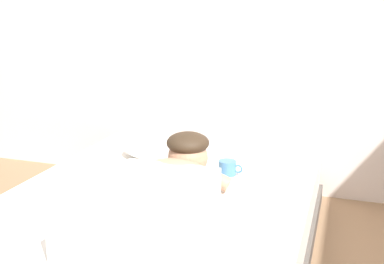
% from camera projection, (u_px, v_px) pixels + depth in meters
% --- Properties ---
extents(bed, '(1.39, 2.06, 0.33)m').
position_uv_depth(bed, '(149.00, 236.00, 2.13)').
color(bed, '#4C4742').
rests_on(bed, ground).
extents(pillow, '(0.52, 0.32, 0.11)m').
position_uv_depth(pillow, '(167.00, 150.00, 2.66)').
color(pillow, white).
rests_on(pillow, bed).
extents(person_lying, '(0.43, 0.92, 0.27)m').
position_uv_depth(person_lying, '(159.00, 194.00, 1.90)').
color(person_lying, white).
rests_on(person_lying, bed).
extents(coffee_cup, '(0.12, 0.09, 0.07)m').
position_uv_depth(coffee_cup, '(228.00, 168.00, 2.42)').
color(coffee_cup, teal).
rests_on(coffee_cup, bed).
extents(cell_phone, '(0.07, 0.14, 0.01)m').
position_uv_depth(cell_phone, '(172.00, 233.00, 1.80)').
color(cell_phone, black).
rests_on(cell_phone, bed).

